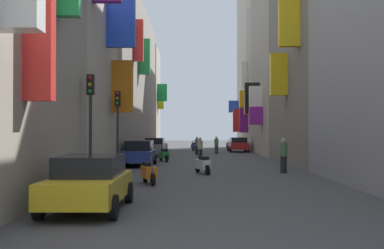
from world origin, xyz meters
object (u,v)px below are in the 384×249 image
object	(u,v)px
scooter_orange	(150,172)
pedestrian_near_right	(284,156)
parked_car_grey	(156,146)
traffic_light_near_corner	(118,117)
scooter_green	(165,155)
traffic_light_far_corner	(91,110)
pedestrian_near_left	(201,149)
pedestrian_crossing	(198,146)
scooter_red	(166,147)
pedestrian_mid_street	(217,145)
parked_car_blue	(140,153)
scooter_black	(230,145)
scooter_white	(203,164)
scooter_blue	(194,146)
parked_car_yellow	(90,181)
parked_car_red	(239,144)

from	to	relation	value
scooter_orange	pedestrian_near_right	bearing A→B (deg)	37.47
parked_car_grey	traffic_light_near_corner	distance (m)	15.85
scooter_green	traffic_light_far_corner	xyz separation A→B (m)	(-1.86, -14.74, 2.38)
pedestrian_near_left	traffic_light_far_corner	distance (m)	17.15
parked_car_grey	pedestrian_crossing	size ratio (longest dim) A/B	2.74
scooter_red	traffic_light_far_corner	bearing A→B (deg)	-91.97
pedestrian_crossing	traffic_light_near_corner	xyz separation A→B (m)	(-4.14, -17.47, 2.01)
pedestrian_mid_street	parked_car_blue	bearing A→B (deg)	-110.26
parked_car_grey	scooter_green	xyz separation A→B (m)	(1.18, -7.13, -0.32)
parked_car_blue	scooter_black	bearing A→B (deg)	73.91
scooter_green	scooter_white	bearing A→B (deg)	-75.40
parked_car_grey	scooter_green	size ratio (longest dim) A/B	2.41
scooter_green	scooter_blue	world-z (taller)	same
scooter_green	pedestrian_near_right	size ratio (longest dim) A/B	1.04
parked_car_yellow	pedestrian_mid_street	xyz separation A→B (m)	(4.91, 30.44, 0.03)
scooter_blue	pedestrian_crossing	distance (m)	8.64
parked_car_blue	scooter_white	world-z (taller)	parked_car_blue
scooter_green	scooter_blue	bearing A→B (deg)	83.33
pedestrian_mid_street	traffic_light_far_corner	bearing A→B (deg)	-103.25
scooter_white	scooter_black	bearing A→B (deg)	83.16
traffic_light_near_corner	parked_car_red	bearing A→B (deg)	70.50
scooter_red	pedestrian_near_right	size ratio (longest dim) A/B	1.08
parked_car_blue	parked_car_grey	world-z (taller)	parked_car_blue
pedestrian_near_left	pedestrian_near_right	bearing A→B (deg)	-69.61
traffic_light_near_corner	scooter_white	bearing A→B (deg)	-9.58
parked_car_blue	scooter_white	distance (m)	6.51
pedestrian_near_right	traffic_light_near_corner	size ratio (longest dim) A/B	0.42
scooter_black	pedestrian_mid_street	bearing A→B (deg)	-100.36
pedestrian_mid_street	scooter_blue	bearing A→B (deg)	106.57
parked_car_yellow	scooter_red	world-z (taller)	parked_car_yellow
scooter_black	pedestrian_mid_street	size ratio (longest dim) A/B	1.16
parked_car_grey	traffic_light_far_corner	xyz separation A→B (m)	(-0.68, -21.87, 2.06)
scooter_red	traffic_light_near_corner	world-z (taller)	traffic_light_near_corner
parked_car_yellow	scooter_green	world-z (taller)	parked_car_yellow
scooter_green	pedestrian_mid_street	world-z (taller)	pedestrian_mid_street
scooter_red	pedestrian_mid_street	world-z (taller)	pedestrian_mid_street
scooter_white	pedestrian_crossing	xyz separation A→B (m)	(-0.09, 18.18, 0.31)
parked_car_grey	scooter_white	distance (m)	16.82
parked_car_yellow	pedestrian_near_right	size ratio (longest dim) A/B	2.39
parked_car_yellow	scooter_white	distance (m)	11.04
parked_car_blue	scooter_blue	size ratio (longest dim) A/B	2.19
parked_car_blue	pedestrian_mid_street	world-z (taller)	pedestrian_mid_street
scooter_orange	traffic_light_near_corner	xyz separation A→B (m)	(-2.02, 5.06, 2.33)
scooter_black	pedestrian_mid_street	xyz separation A→B (m)	(-2.03, -11.09, 0.32)
pedestrian_mid_street	traffic_light_near_corner	size ratio (longest dim) A/B	0.39
scooter_red	traffic_light_near_corner	size ratio (longest dim) A/B	0.46
parked_car_yellow	parked_car_grey	bearing A→B (deg)	90.81
scooter_black	pedestrian_crossing	world-z (taller)	pedestrian_crossing
parked_car_red	pedestrian_crossing	size ratio (longest dim) A/B	2.49
parked_car_yellow	scooter_blue	size ratio (longest dim) A/B	2.15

